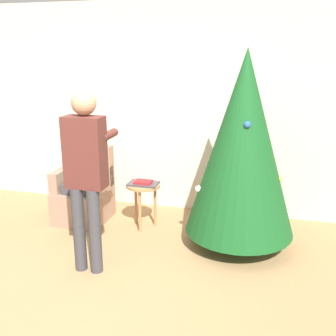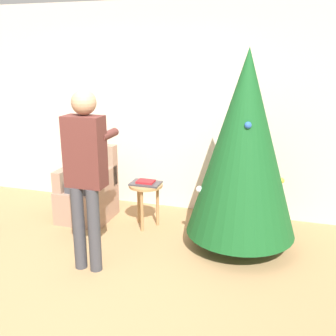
{
  "view_description": "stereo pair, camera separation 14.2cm",
  "coord_description": "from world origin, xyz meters",
  "px_view_note": "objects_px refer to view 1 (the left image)",
  "views": [
    {
      "loc": [
        1.55,
        -2.74,
        2.07
      ],
      "look_at": [
        0.58,
        0.85,
        0.97
      ],
      "focal_mm": 42.0,
      "sensor_mm": 36.0,
      "label": 1
    },
    {
      "loc": [
        1.68,
        -2.7,
        2.07
      ],
      "look_at": [
        0.58,
        0.85,
        0.97
      ],
      "focal_mm": 42.0,
      "sensor_mm": 36.0,
      "label": 2
    }
  ],
  "objects_px": {
    "person_standing": "(86,167)",
    "side_stool": "(143,192)",
    "christmas_tree": "(243,144)",
    "armchair": "(84,193)",
    "person_seated": "(82,169)"
  },
  "relations": [
    {
      "from": "christmas_tree",
      "to": "person_seated",
      "type": "bearing_deg",
      "value": 174.56
    },
    {
      "from": "armchair",
      "to": "person_seated",
      "type": "relative_size",
      "value": 0.76
    },
    {
      "from": "christmas_tree",
      "to": "side_stool",
      "type": "relative_size",
      "value": 3.87
    },
    {
      "from": "person_standing",
      "to": "armchair",
      "type": "bearing_deg",
      "value": 119.01
    },
    {
      "from": "side_stool",
      "to": "person_seated",
      "type": "bearing_deg",
      "value": 178.78
    },
    {
      "from": "christmas_tree",
      "to": "person_standing",
      "type": "xyz_separation_m",
      "value": [
        -1.37,
        -0.87,
        -0.1
      ]
    },
    {
      "from": "christmas_tree",
      "to": "person_standing",
      "type": "distance_m",
      "value": 1.62
    },
    {
      "from": "side_stool",
      "to": "person_standing",
      "type": "bearing_deg",
      "value": -101.17
    },
    {
      "from": "armchair",
      "to": "person_standing",
      "type": "relative_size",
      "value": 0.53
    },
    {
      "from": "christmas_tree",
      "to": "person_standing",
      "type": "bearing_deg",
      "value": -147.42
    },
    {
      "from": "person_standing",
      "to": "side_stool",
      "type": "distance_m",
      "value": 1.22
    },
    {
      "from": "side_stool",
      "to": "christmas_tree",
      "type": "bearing_deg",
      "value": -8.33
    },
    {
      "from": "person_seated",
      "to": "side_stool",
      "type": "relative_size",
      "value": 2.24
    },
    {
      "from": "christmas_tree",
      "to": "armchair",
      "type": "xyz_separation_m",
      "value": [
        -1.97,
        0.21,
        -0.81
      ]
    },
    {
      "from": "christmas_tree",
      "to": "side_stool",
      "type": "xyz_separation_m",
      "value": [
        -1.16,
        0.17,
        -0.69
      ]
    }
  ]
}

